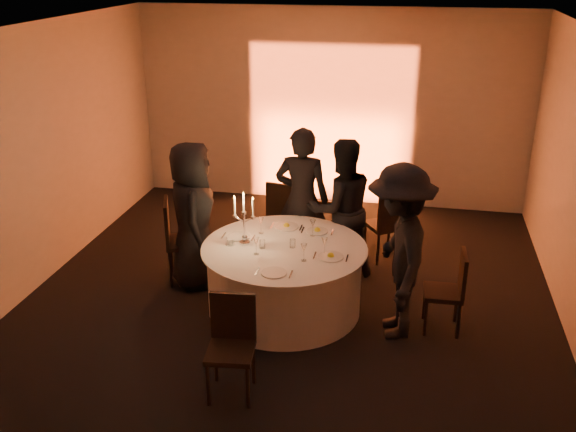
% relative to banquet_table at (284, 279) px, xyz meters
% --- Properties ---
extents(floor, '(7.00, 7.00, 0.00)m').
position_rel_banquet_table_xyz_m(floor, '(0.00, 0.00, -0.38)').
color(floor, black).
rests_on(floor, ground).
extents(ceiling, '(7.00, 7.00, 0.00)m').
position_rel_banquet_table_xyz_m(ceiling, '(0.00, 0.00, 2.62)').
color(ceiling, white).
rests_on(ceiling, wall_back).
extents(wall_back, '(7.00, 0.00, 7.00)m').
position_rel_banquet_table_xyz_m(wall_back, '(0.00, 3.50, 1.12)').
color(wall_back, '#BCB7AE').
rests_on(wall_back, floor).
extents(wall_front, '(7.00, 0.00, 7.00)m').
position_rel_banquet_table_xyz_m(wall_front, '(0.00, -3.50, 1.12)').
color(wall_front, '#BCB7AE').
rests_on(wall_front, floor).
extents(wall_left, '(0.00, 7.00, 7.00)m').
position_rel_banquet_table_xyz_m(wall_left, '(-3.00, 0.00, 1.12)').
color(wall_left, '#BCB7AE').
rests_on(wall_left, floor).
extents(uplighter_fixture, '(0.25, 0.12, 0.10)m').
position_rel_banquet_table_xyz_m(uplighter_fixture, '(0.00, 3.20, -0.33)').
color(uplighter_fixture, black).
rests_on(uplighter_fixture, floor).
extents(banquet_table, '(1.80, 1.80, 0.77)m').
position_rel_banquet_table_xyz_m(banquet_table, '(0.00, 0.00, 0.00)').
color(banquet_table, black).
rests_on(banquet_table, floor).
extents(chair_left, '(0.58, 0.58, 1.03)m').
position_rel_banquet_table_xyz_m(chair_left, '(-1.39, 0.45, 0.20)').
color(chair_left, black).
rests_on(chair_left, floor).
extents(chair_back_left, '(0.48, 0.48, 0.93)m').
position_rel_banquet_table_xyz_m(chair_back_left, '(-0.35, 1.64, 0.14)').
color(chair_back_left, black).
rests_on(chair_back_left, floor).
extents(chair_back_right, '(0.57, 0.57, 0.95)m').
position_rel_banquet_table_xyz_m(chair_back_right, '(1.04, 1.49, 0.15)').
color(chair_back_right, black).
rests_on(chair_back_right, floor).
extents(chair_right, '(0.41, 0.40, 0.89)m').
position_rel_banquet_table_xyz_m(chair_right, '(1.78, -0.06, 0.12)').
color(chair_right, black).
rests_on(chair_right, floor).
extents(chair_front, '(0.45, 0.45, 0.94)m').
position_rel_banquet_table_xyz_m(chair_front, '(-0.17, -1.48, 0.14)').
color(chair_front, black).
rests_on(chair_front, floor).
extents(guest_left, '(0.81, 1.00, 1.76)m').
position_rel_banquet_table_xyz_m(guest_left, '(-1.17, 0.41, 0.50)').
color(guest_left, black).
rests_on(guest_left, floor).
extents(guest_back_left, '(0.66, 0.44, 1.82)m').
position_rel_banquet_table_xyz_m(guest_back_left, '(-0.00, 1.07, 0.53)').
color(guest_back_left, black).
rests_on(guest_back_left, floor).
extents(guest_back_right, '(1.05, 0.96, 1.74)m').
position_rel_banquet_table_xyz_m(guest_back_right, '(0.49, 0.99, 0.48)').
color(guest_back_right, black).
rests_on(guest_back_right, floor).
extents(guest_right, '(0.88, 1.29, 1.84)m').
position_rel_banquet_table_xyz_m(guest_right, '(1.22, -0.21, 0.54)').
color(guest_right, black).
rests_on(guest_right, floor).
extents(plate_left, '(0.36, 0.27, 0.01)m').
position_rel_banquet_table_xyz_m(plate_left, '(-0.56, 0.15, 0.39)').
color(plate_left, white).
rests_on(plate_left, banquet_table).
extents(plate_back_left, '(0.36, 0.28, 0.08)m').
position_rel_banquet_table_xyz_m(plate_back_left, '(-0.09, 0.53, 0.40)').
color(plate_back_left, white).
rests_on(plate_back_left, banquet_table).
extents(plate_back_right, '(0.35, 0.24, 0.08)m').
position_rel_banquet_table_xyz_m(plate_back_right, '(0.29, 0.47, 0.40)').
color(plate_back_right, white).
rests_on(plate_back_right, banquet_table).
extents(plate_right, '(0.36, 0.27, 0.08)m').
position_rel_banquet_table_xyz_m(plate_right, '(0.53, -0.15, 0.40)').
color(plate_right, white).
rests_on(plate_right, banquet_table).
extents(plate_front, '(0.36, 0.26, 0.01)m').
position_rel_banquet_table_xyz_m(plate_front, '(0.02, -0.62, 0.39)').
color(plate_front, white).
rests_on(plate_front, banquet_table).
extents(coffee_cup, '(0.11, 0.11, 0.07)m').
position_rel_banquet_table_xyz_m(coffee_cup, '(-0.59, -0.06, 0.42)').
color(coffee_cup, white).
rests_on(coffee_cup, banquet_table).
extents(candelabra, '(0.25, 0.12, 0.60)m').
position_rel_banquet_table_xyz_m(candelabra, '(-0.44, 0.01, 0.60)').
color(candelabra, silver).
rests_on(candelabra, banquet_table).
extents(wine_glass_a, '(0.07, 0.07, 0.19)m').
position_rel_banquet_table_xyz_m(wine_glass_a, '(0.26, -0.29, 0.52)').
color(wine_glass_a, white).
rests_on(wine_glass_a, banquet_table).
extents(wine_glass_b, '(0.07, 0.07, 0.19)m').
position_rel_banquet_table_xyz_m(wine_glass_b, '(0.45, -0.10, 0.52)').
color(wine_glass_b, white).
rests_on(wine_glass_b, banquet_table).
extents(wine_glass_c, '(0.07, 0.07, 0.19)m').
position_rel_banquet_table_xyz_m(wine_glass_c, '(0.25, 0.35, 0.52)').
color(wine_glass_c, white).
rests_on(wine_glass_c, banquet_table).
extents(wine_glass_d, '(0.07, 0.07, 0.19)m').
position_rel_banquet_table_xyz_m(wine_glass_d, '(-0.33, 0.30, 0.52)').
color(wine_glass_d, white).
rests_on(wine_glass_d, banquet_table).
extents(wine_glass_e, '(0.07, 0.07, 0.19)m').
position_rel_banquet_table_xyz_m(wine_glass_e, '(-0.25, -0.23, 0.52)').
color(wine_glass_e, white).
rests_on(wine_glass_e, banquet_table).
extents(tumbler_a, '(0.07, 0.07, 0.09)m').
position_rel_banquet_table_xyz_m(tumbler_a, '(0.09, 0.01, 0.43)').
color(tumbler_a, white).
rests_on(tumbler_a, banquet_table).
extents(tumbler_b, '(0.07, 0.07, 0.09)m').
position_rel_banquet_table_xyz_m(tumbler_b, '(-0.23, -0.07, 0.43)').
color(tumbler_b, white).
rests_on(tumbler_b, banquet_table).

